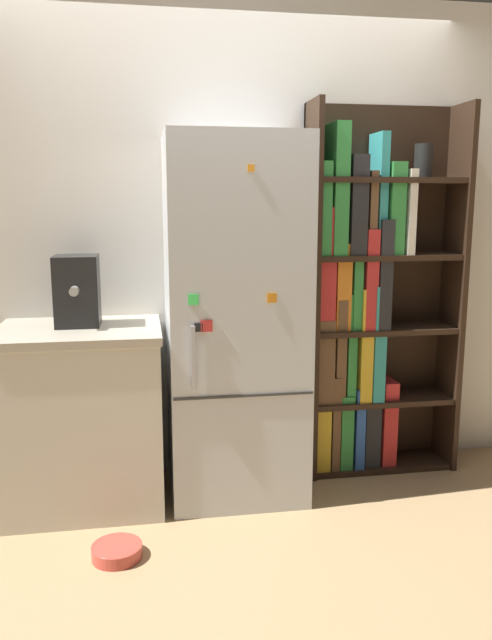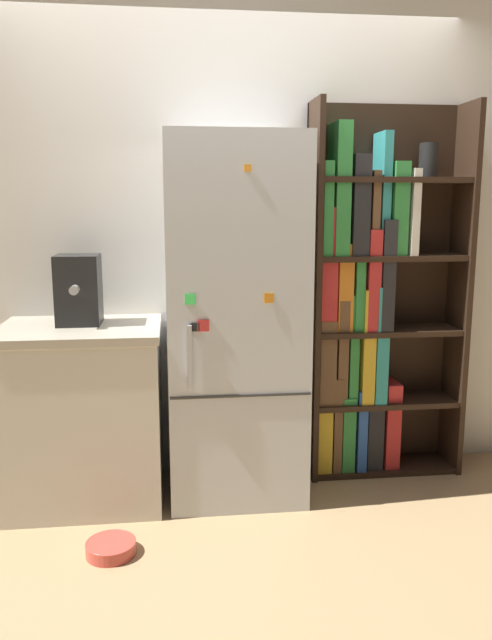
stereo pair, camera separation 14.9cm
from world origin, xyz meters
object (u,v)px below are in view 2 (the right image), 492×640
at_px(bookshelf, 367,306).
at_px(espresso_machine, 79,290).
at_px(refrigerator, 235,320).
at_px(pet_bowl, 111,547).

relative_size(bookshelf, espresso_machine, 5.85).
xyz_separation_m(refrigerator, bookshelf, (0.76, 0.18, 0.03)).
distance_m(bookshelf, espresso_machine, 1.55).
height_order(espresso_machine, pet_bowl, espresso_machine).
bearing_deg(espresso_machine, refrigerator, -3.81).
distance_m(espresso_machine, pet_bowl, 1.24).
relative_size(refrigerator, bookshelf, 0.90).
bearing_deg(refrigerator, bookshelf, 13.16).
bearing_deg(refrigerator, espresso_machine, 176.19).
distance_m(bookshelf, pet_bowl, 1.81).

